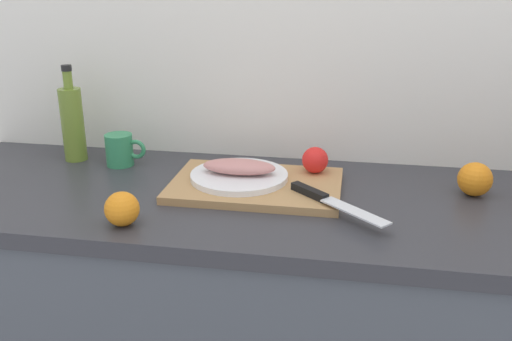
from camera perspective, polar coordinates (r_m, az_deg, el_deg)
back_wall at (r=1.61m, az=6.14°, el=13.30°), size 3.20×0.05×2.50m
cutting_board at (r=1.43m, az=0.00°, el=-1.51°), size 0.43×0.29×0.02m
white_plate at (r=1.44m, az=-1.71°, el=-0.56°), size 0.25×0.25×0.01m
fish_fillet at (r=1.44m, az=-1.72°, el=0.39°), size 0.19×0.08×0.04m
chef_knife at (r=1.31m, az=7.00°, el=-2.83°), size 0.23×0.22×0.02m
tomato_0 at (r=1.49m, az=5.99°, el=1.06°), size 0.07×0.07×0.07m
olive_oil_bottle at (r=1.70m, az=-18.04°, el=4.65°), size 0.06×0.06×0.28m
coffee_mug_0 at (r=1.64m, az=-13.53°, el=2.05°), size 0.12×0.08×0.09m
orange_0 at (r=1.26m, az=-13.38°, el=-3.79°), size 0.08×0.08×0.08m
orange_2 at (r=1.48m, az=21.24°, el=-0.82°), size 0.08×0.08×0.08m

